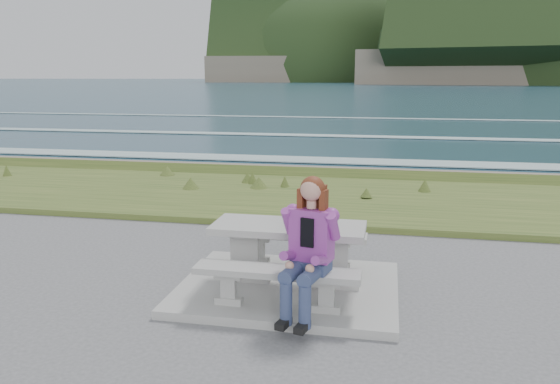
{
  "coord_description": "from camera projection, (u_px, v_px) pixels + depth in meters",
  "views": [
    {
      "loc": [
        1.12,
        -6.12,
        2.57
      ],
      "look_at": [
        -0.34,
        1.2,
        0.98
      ],
      "focal_mm": 35.0,
      "sensor_mm": 36.0,
      "label": 1
    }
  ],
  "objects": [
    {
      "name": "grass_verge",
      "position": [
        332.0,
        201.0,
        11.41
      ],
      "size": [
        160.0,
        4.5,
        0.22
      ],
      "primitive_type": "cube",
      "color": "#2C481B",
      "rests_on": "ground"
    },
    {
      "name": "shore_drop",
      "position": [
        343.0,
        177.0,
        14.19
      ],
      "size": [
        160.0,
        0.8,
        2.2
      ],
      "primitive_type": "cube",
      "color": "#716455",
      "rests_on": "ground"
    },
    {
      "name": "bench_seaward",
      "position": [
        298.0,
        240.0,
        7.2
      ],
      "size": [
        1.8,
        0.35,
        0.45
      ],
      "color": "#A2A29D",
      "rests_on": "concrete_slab"
    },
    {
      "name": "seated_woman",
      "position": [
        306.0,
        267.0,
        5.62
      ],
      "size": [
        0.57,
        0.81,
        1.47
      ],
      "rotation": [
        0.0,
        0.0,
        -0.23
      ],
      "color": "navy",
      "rests_on": "concrete_slab"
    },
    {
      "name": "concrete_slab",
      "position": [
        288.0,
        288.0,
        6.61
      ],
      "size": [
        2.6,
        2.1,
        0.1
      ],
      "primitive_type": "cube",
      "color": "#A2A29D",
      "rests_on": "ground"
    },
    {
      "name": "ocean",
      "position": [
        368.0,
        153.0,
        31.04
      ],
      "size": [
        1600.0,
        1600.0,
        0.09
      ],
      "color": "#1B3B4D",
      "rests_on": "ground"
    },
    {
      "name": "picnic_table",
      "position": [
        289.0,
        238.0,
        6.48
      ],
      "size": [
        1.8,
        0.75,
        0.75
      ],
      "color": "#A2A29D",
      "rests_on": "concrete_slab"
    },
    {
      "name": "bench_landward",
      "position": [
        277.0,
        277.0,
        5.85
      ],
      "size": [
        1.8,
        0.35,
        0.45
      ],
      "color": "#A2A29D",
      "rests_on": "concrete_slab"
    }
  ]
}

